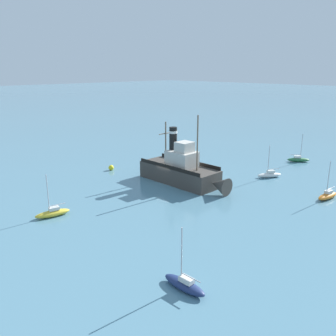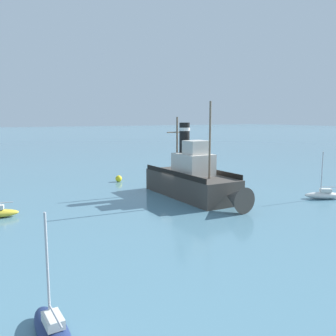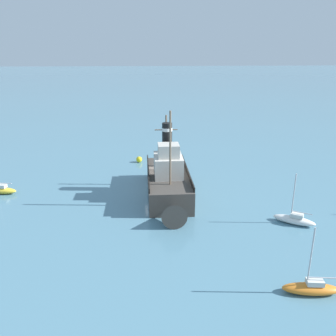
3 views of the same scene
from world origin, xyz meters
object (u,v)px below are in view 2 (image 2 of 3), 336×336
sailboat_navy (52,329)px  old_tugboat (194,180)px  sailboat_white (324,195)px  mooring_buoy (119,179)px

sailboat_navy → old_tugboat: bearing=-136.7°
old_tugboat → sailboat_white: size_ratio=2.94×
sailboat_white → sailboat_navy: size_ratio=1.00×
mooring_buoy → sailboat_navy: bearing=63.2°
sailboat_white → mooring_buoy: 24.58m
sailboat_white → mooring_buoy: (14.52, -19.84, -0.00)m
sailboat_white → sailboat_navy: (29.59, 9.94, 0.00)m
sailboat_navy → sailboat_white: bearing=-161.4°
old_tugboat → sailboat_navy: bearing=43.3°
sailboat_navy → mooring_buoy: sailboat_navy is taller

